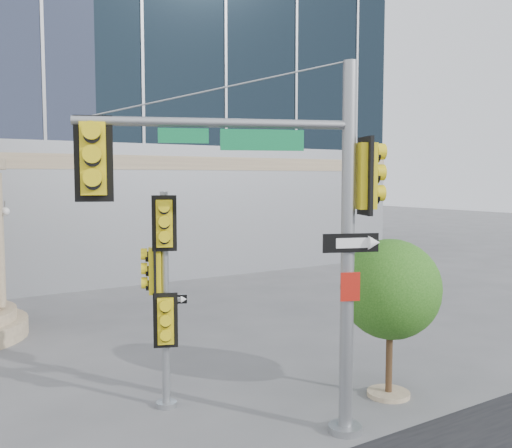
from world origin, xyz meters
TOP-DOWN VIEW (x-y plane):
  - ground at (0.00, 0.00)m, footprint 120.00×120.00m
  - main_signal_pole at (-1.51, -1.06)m, footprint 4.84×2.30m
  - secondary_signal_pole at (-2.73, 1.23)m, footprint 0.73×0.72m
  - street_tree at (1.54, -0.69)m, footprint 2.13×2.08m

SIDE VIEW (x-z plane):
  - ground at x=0.00m, z-range 0.00..0.00m
  - street_tree at x=1.54m, z-range 0.52..3.84m
  - secondary_signal_pole at x=-2.73m, z-range 0.38..4.68m
  - main_signal_pole at x=-1.51m, z-range 0.79..7.36m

